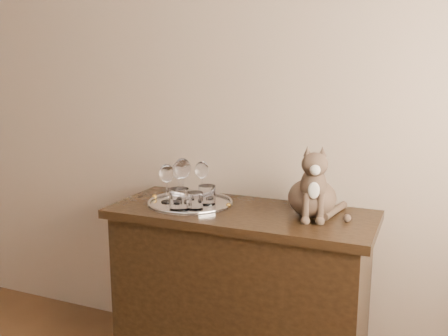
# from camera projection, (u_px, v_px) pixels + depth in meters

# --- Properties ---
(wall_back) EXTENTS (4.00, 0.10, 2.70)m
(wall_back) POSITION_uv_depth(u_px,v_px,m) (158.00, 93.00, 2.67)
(wall_back) COLOR tan
(wall_back) RESTS_ON ground
(sideboard) EXTENTS (1.20, 0.50, 0.85)m
(sideboard) POSITION_uv_depth(u_px,v_px,m) (240.00, 297.00, 2.34)
(sideboard) COLOR black
(sideboard) RESTS_ON ground
(tray) EXTENTS (0.40, 0.40, 0.01)m
(tray) POSITION_uv_depth(u_px,v_px,m) (190.00, 204.00, 2.35)
(tray) COLOR silver
(tray) RESTS_ON sideboard
(wine_glass_a) EXTENTS (0.07, 0.07, 0.18)m
(wine_glass_a) POSITION_uv_depth(u_px,v_px,m) (179.00, 180.00, 2.44)
(wine_glass_a) COLOR white
(wine_glass_a) RESTS_ON tray
(wine_glass_b) EXTENTS (0.07, 0.07, 0.18)m
(wine_glass_b) POSITION_uv_depth(u_px,v_px,m) (202.00, 179.00, 2.44)
(wine_glass_b) COLOR white
(wine_glass_b) RESTS_ON tray
(wine_glass_c) EXTENTS (0.07, 0.07, 0.18)m
(wine_glass_c) POSITION_uv_depth(u_px,v_px,m) (167.00, 183.00, 2.35)
(wine_glass_c) COLOR white
(wine_glass_c) RESTS_ON tray
(wine_glass_d) EXTENTS (0.08, 0.08, 0.21)m
(wine_glass_d) POSITION_uv_depth(u_px,v_px,m) (183.00, 180.00, 2.37)
(wine_glass_d) COLOR white
(wine_glass_d) RESTS_ON tray
(tumbler_a) EXTENTS (0.07, 0.07, 0.08)m
(tumbler_a) POSITION_uv_depth(u_px,v_px,m) (195.00, 201.00, 2.24)
(tumbler_a) COLOR silver
(tumbler_a) RESTS_ON tray
(tumbler_b) EXTENTS (0.09, 0.09, 0.10)m
(tumbler_b) POSITION_uv_depth(u_px,v_px,m) (179.00, 199.00, 2.22)
(tumbler_b) COLOR white
(tumbler_b) RESTS_ON tray
(tumbler_c) EXTENTS (0.08, 0.08, 0.09)m
(tumbler_c) POSITION_uv_depth(u_px,v_px,m) (207.00, 195.00, 2.32)
(tumbler_c) COLOR white
(tumbler_c) RESTS_ON tray
(cat) EXTENTS (0.39, 0.37, 0.32)m
(cat) POSITION_uv_depth(u_px,v_px,m) (313.00, 179.00, 2.15)
(cat) COLOR brown
(cat) RESTS_ON sideboard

